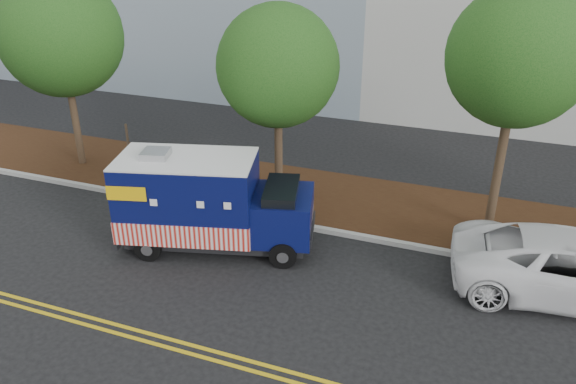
% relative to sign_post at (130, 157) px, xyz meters
% --- Properties ---
extents(ground, '(120.00, 120.00, 0.00)m').
position_rel_sign_post_xyz_m(ground, '(3.61, -1.97, -1.20)').
color(ground, black).
rests_on(ground, ground).
extents(curb, '(120.00, 0.18, 0.15)m').
position_rel_sign_post_xyz_m(curb, '(3.61, -0.57, -1.12)').
color(curb, '#9E9E99').
rests_on(curb, ground).
extents(mulch_strip, '(120.00, 4.00, 0.15)m').
position_rel_sign_post_xyz_m(mulch_strip, '(3.61, 1.53, -1.12)').
color(mulch_strip, black).
rests_on(mulch_strip, ground).
extents(centerline_near, '(120.00, 0.10, 0.01)m').
position_rel_sign_post_xyz_m(centerline_near, '(3.61, -6.42, -1.19)').
color(centerline_near, gold).
rests_on(centerline_near, ground).
extents(centerline_far, '(120.00, 0.10, 0.01)m').
position_rel_sign_post_xyz_m(centerline_far, '(3.61, -6.67, -1.19)').
color(centerline_far, gold).
rests_on(centerline_far, ground).
extents(tree_a, '(4.28, 4.28, 7.07)m').
position_rel_sign_post_xyz_m(tree_a, '(-3.02, 1.04, 3.72)').
color(tree_a, '#38281C').
rests_on(tree_a, ground).
extents(tree_b, '(3.74, 3.74, 6.43)m').
position_rel_sign_post_xyz_m(tree_b, '(5.13, 0.91, 3.34)').
color(tree_b, '#38281C').
rests_on(tree_b, ground).
extents(tree_c, '(3.74, 3.74, 7.20)m').
position_rel_sign_post_xyz_m(tree_c, '(11.80, 1.03, 4.11)').
color(tree_c, '#38281C').
rests_on(tree_c, ground).
extents(sign_post, '(0.06, 0.06, 2.40)m').
position_rel_sign_post_xyz_m(sign_post, '(0.00, 0.00, 0.00)').
color(sign_post, '#473828').
rests_on(sign_post, ground).
extents(food_truck, '(5.83, 3.34, 2.90)m').
position_rel_sign_post_xyz_m(food_truck, '(4.25, -2.47, 0.11)').
color(food_truck, black).
rests_on(food_truck, ground).
extents(white_car, '(6.12, 3.33, 1.63)m').
position_rel_sign_post_xyz_m(white_car, '(13.85, -1.38, -0.39)').
color(white_car, white).
rests_on(white_car, ground).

